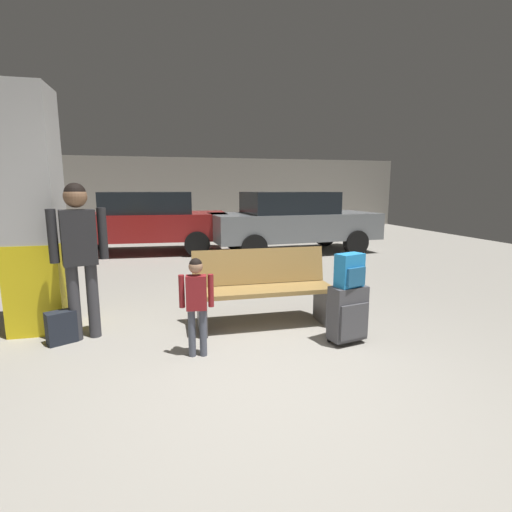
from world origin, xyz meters
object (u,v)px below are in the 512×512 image
at_px(backpack_dark_floor, 61,327).
at_px(parked_car_near, 292,220).
at_px(parked_car_far, 144,221).
at_px(child, 196,297).
at_px(adult, 79,245).
at_px(bench, 263,288).
at_px(structural_pillar, 32,214).
at_px(backpack_bright, 350,271).
at_px(suitcase, 348,313).

relative_size(backpack_dark_floor, parked_car_near, 0.08).
relative_size(backpack_dark_floor, parked_car_far, 0.08).
bearing_deg(child, adult, 147.83).
xyz_separation_m(bench, parked_car_near, (1.98, 4.89, 0.36)).
relative_size(child, adult, 0.58).
bearing_deg(structural_pillar, parked_car_near, 44.84).
distance_m(backpack_bright, parked_car_far, 6.83).
xyz_separation_m(bench, backpack_dark_floor, (-2.18, -0.05, -0.28)).
relative_size(backpack_bright, parked_car_far, 0.08).
bearing_deg(suitcase, parked_car_near, 77.41).
distance_m(bench, parked_car_far, 5.93).
bearing_deg(suitcase, adult, 164.28).
bearing_deg(adult, structural_pillar, 142.31).
height_order(bench, child, child).
distance_m(structural_pillar, parked_car_near, 6.32).
relative_size(suitcase, adult, 0.37).
distance_m(bench, backpack_bright, 1.08).
xyz_separation_m(structural_pillar, parked_car_far, (0.87, 5.24, -0.51)).
relative_size(structural_pillar, parked_car_far, 0.64).
relative_size(parked_car_far, parked_car_near, 0.99).
height_order(structural_pillar, backpack_dark_floor, structural_pillar).
relative_size(child, backpack_dark_floor, 2.81).
height_order(bench, adult, adult).
distance_m(adult, backpack_dark_floor, 0.88).
relative_size(adult, backpack_dark_floor, 4.85).
distance_m(backpack_bright, adult, 2.79).
xyz_separation_m(suitcase, parked_car_far, (-2.34, 6.41, 0.48)).
xyz_separation_m(suitcase, child, (-1.54, 0.04, 0.27)).
height_order(structural_pillar, bench, structural_pillar).
relative_size(structural_pillar, parked_car_near, 0.63).
distance_m(suitcase, adult, 2.87).
relative_size(backpack_bright, adult, 0.21).
bearing_deg(backpack_bright, backpack_dark_floor, 166.86).
height_order(suitcase, child, child).
bearing_deg(parked_car_far, structural_pillar, -99.42).
bearing_deg(parked_car_far, adult, -93.37).
height_order(suitcase, parked_car_far, parked_car_far).
height_order(backpack_bright, adult, adult).
bearing_deg(adult, parked_car_near, 51.02).
height_order(structural_pillar, backpack_bright, structural_pillar).
relative_size(child, parked_car_far, 0.23).
distance_m(suitcase, backpack_dark_floor, 2.98).
relative_size(child, parked_car_near, 0.23).
bearing_deg(bench, parked_car_far, 105.90).
distance_m(backpack_dark_floor, parked_car_far, 5.80).
bearing_deg(structural_pillar, bench, -10.13).
distance_m(child, backpack_dark_floor, 1.56).
xyz_separation_m(suitcase, backpack_dark_floor, (-2.90, 0.68, -0.15)).
bearing_deg(bench, child, -140.00).
bearing_deg(bench, structural_pillar, 169.87).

